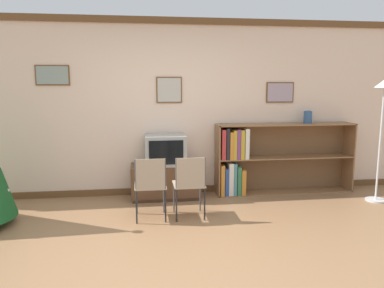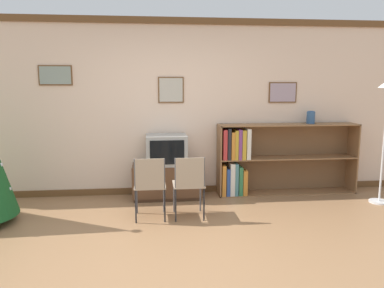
{
  "view_description": "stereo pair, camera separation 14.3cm",
  "coord_description": "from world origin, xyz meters",
  "px_view_note": "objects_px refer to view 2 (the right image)",
  "views": [
    {
      "loc": [
        -0.39,
        -3.63,
        1.74
      ],
      "look_at": [
        0.26,
        1.17,
        0.94
      ],
      "focal_mm": 35.0,
      "sensor_mm": 36.0,
      "label": 1
    },
    {
      "loc": [
        -0.25,
        -3.65,
        1.74
      ],
      "look_at": [
        0.26,
        1.17,
        0.94
      ],
      "focal_mm": 35.0,
      "sensor_mm": 36.0,
      "label": 2
    }
  ],
  "objects_px": {
    "television": "(167,150)",
    "folding_chair_left": "(150,184)",
    "vase": "(311,117)",
    "tv_console": "(167,181)",
    "bookshelf": "(261,159)",
    "folding_chair_right": "(189,183)"
  },
  "relations": [
    {
      "from": "folding_chair_right",
      "to": "television",
      "type": "bearing_deg",
      "value": 105.17
    },
    {
      "from": "tv_console",
      "to": "television",
      "type": "bearing_deg",
      "value": -90.0
    },
    {
      "from": "folding_chair_left",
      "to": "vase",
      "type": "xyz_separation_m",
      "value": [
        2.52,
        1.02,
        0.73
      ]
    },
    {
      "from": "television",
      "to": "folding_chair_right",
      "type": "height_order",
      "value": "television"
    },
    {
      "from": "tv_console",
      "to": "vase",
      "type": "height_order",
      "value": "vase"
    },
    {
      "from": "folding_chair_right",
      "to": "bookshelf",
      "type": "relative_size",
      "value": 0.37
    },
    {
      "from": "tv_console",
      "to": "bookshelf",
      "type": "height_order",
      "value": "bookshelf"
    },
    {
      "from": "folding_chair_right",
      "to": "folding_chair_left",
      "type": "bearing_deg",
      "value": 180.0
    },
    {
      "from": "television",
      "to": "folding_chair_left",
      "type": "height_order",
      "value": "television"
    },
    {
      "from": "folding_chair_right",
      "to": "vase",
      "type": "xyz_separation_m",
      "value": [
        2.02,
        1.02,
        0.73
      ]
    },
    {
      "from": "tv_console",
      "to": "folding_chair_right",
      "type": "bearing_deg",
      "value": -74.87
    },
    {
      "from": "tv_console",
      "to": "folding_chair_right",
      "type": "distance_m",
      "value": 0.98
    },
    {
      "from": "bookshelf",
      "to": "vase",
      "type": "distance_m",
      "value": 1.03
    },
    {
      "from": "folding_chair_left",
      "to": "vase",
      "type": "relative_size",
      "value": 4.17
    },
    {
      "from": "television",
      "to": "vase",
      "type": "distance_m",
      "value": 2.32
    },
    {
      "from": "television",
      "to": "bookshelf",
      "type": "xyz_separation_m",
      "value": [
        1.48,
        0.07,
        -0.19
      ]
    },
    {
      "from": "tv_console",
      "to": "bookshelf",
      "type": "bearing_deg",
      "value": 2.54
    },
    {
      "from": "folding_chair_left",
      "to": "folding_chair_right",
      "type": "height_order",
      "value": "same"
    },
    {
      "from": "television",
      "to": "vase",
      "type": "bearing_deg",
      "value": 2.55
    },
    {
      "from": "tv_console",
      "to": "television",
      "type": "relative_size",
      "value": 1.71
    },
    {
      "from": "television",
      "to": "folding_chair_left",
      "type": "relative_size",
      "value": 0.74
    },
    {
      "from": "tv_console",
      "to": "vase",
      "type": "distance_m",
      "value": 2.46
    }
  ]
}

